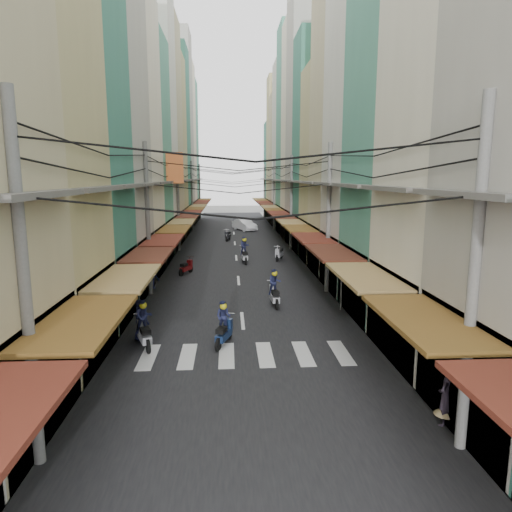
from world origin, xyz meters
name	(u,v)px	position (x,y,z in m)	size (l,w,h in m)	color
ground	(241,308)	(0.00, 0.00, 0.00)	(160.00, 160.00, 0.00)	slate
road	(235,247)	(0.00, 20.00, 0.01)	(10.00, 80.00, 0.02)	black
sidewalk_left	(164,247)	(-6.50, 20.00, 0.03)	(3.00, 80.00, 0.06)	gray
sidewalk_right	(305,246)	(6.50, 20.00, 0.03)	(3.00, 80.00, 0.06)	gray
crosswalk	(246,355)	(0.00, -6.00, 0.03)	(7.55, 2.40, 0.01)	silver
building_row_left	(136,134)	(-7.92, 16.56, 9.78)	(7.80, 67.67, 23.70)	silver
building_row_right	(331,139)	(7.92, 16.45, 9.41)	(7.80, 68.98, 22.59)	#387C67
utility_poles	(235,174)	(0.00, 15.01, 6.59)	(10.20, 66.13, 8.20)	slate
white_car	(245,230)	(1.32, 32.66, 0.00)	(4.89, 1.92, 1.73)	silver
bicycle	(369,299)	(6.84, 1.34, 0.00)	(0.53, 1.41, 0.97)	black
moving_scooters	(232,275)	(-0.38, 5.15, 0.55)	(7.56, 30.87, 1.98)	black
parked_scooters	(333,319)	(3.77, -3.37, 0.47)	(12.77, 11.53, 1.01)	black
pedestrians	(164,274)	(-4.21, 3.39, 1.04)	(12.86, 26.77, 2.24)	#2A212D
market_umbrella	(465,305)	(6.99, -7.90, 2.30)	(2.48, 2.48, 2.61)	#B2B2B7
traffic_sign	(341,268)	(4.78, -0.63, 2.10)	(0.10, 0.63, 2.89)	slate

